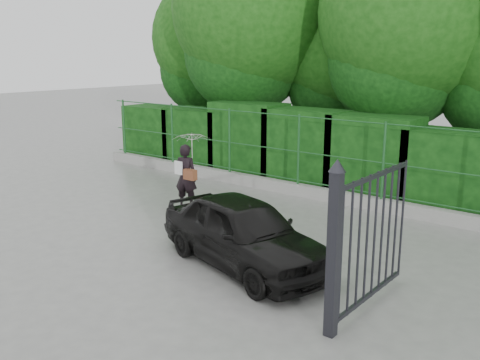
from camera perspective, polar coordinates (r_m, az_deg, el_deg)
The scene contains 8 objects.
ground at distance 10.92m, azimuth -8.71°, elevation -6.05°, with size 80.00×80.00×0.00m, color gray.
kerb at distance 14.15m, azimuth 4.79°, elevation -0.77°, with size 14.00×0.25×0.30m, color #9E9E99.
fence at distance 13.81m, azimuth 5.64°, elevation 3.32°, with size 14.13×0.06×1.80m.
hedge at distance 14.78m, azimuth 7.16°, elevation 3.16°, with size 14.20×1.20×2.19m.
trees at distance 16.04m, azimuth 15.47°, elevation 16.58°, with size 17.10×6.15×8.08m.
gate at distance 7.29m, azimuth 11.80°, elevation -6.29°, with size 0.22×2.33×2.36m.
woman at distance 12.52m, azimuth -5.42°, elevation 2.22°, with size 0.90×0.86×1.82m.
car at distance 9.21m, azimuth 0.41°, elevation -5.57°, with size 1.44×3.59×1.22m, color black.
Camera 1 is at (7.66, -6.88, 3.62)m, focal length 40.00 mm.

